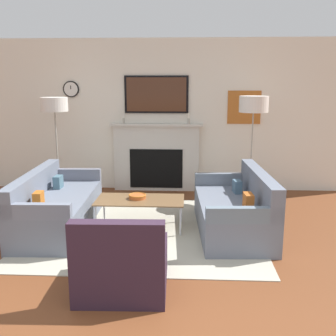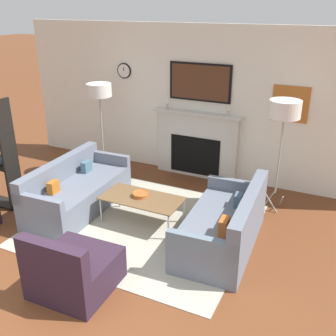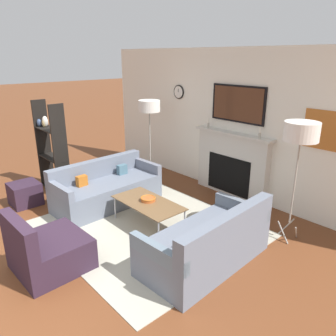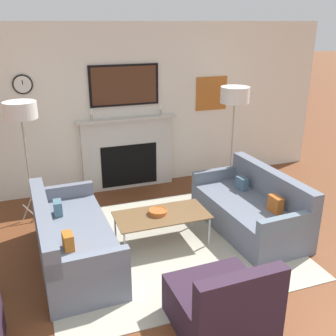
{
  "view_description": "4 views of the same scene",
  "coord_description": "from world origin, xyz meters",
  "px_view_note": "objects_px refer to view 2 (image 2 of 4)",
  "views": [
    {
      "loc": [
        0.57,
        -2.66,
        1.95
      ],
      "look_at": [
        0.29,
        2.75,
        0.76
      ],
      "focal_mm": 42.0,
      "sensor_mm": 36.0,
      "label": 1
    },
    {
      "loc": [
        2.46,
        -2.02,
        3.01
      ],
      "look_at": [
        0.28,
        2.54,
        0.87
      ],
      "focal_mm": 42.0,
      "sensor_mm": 36.0,
      "label": 2
    },
    {
      "loc": [
        3.57,
        -0.47,
        2.55
      ],
      "look_at": [
        0.04,
        2.7,
        0.92
      ],
      "focal_mm": 35.0,
      "sensor_mm": 36.0,
      "label": 3
    },
    {
      "loc": [
        -1.48,
        -1.82,
        2.7
      ],
      "look_at": [
        0.04,
        2.44,
        1.0
      ],
      "focal_mm": 42.0,
      "sensor_mm": 36.0,
      "label": 4
    }
  ],
  "objects_px": {
    "armchair": "(73,271)",
    "floor_lamp_left": "(99,91)",
    "couch_left": "(77,192)",
    "couch_right": "(225,227)",
    "decorative_bowl": "(140,194)",
    "floor_lamp_right": "(285,110)",
    "coffee_table": "(142,199)"
  },
  "relations": [
    {
      "from": "couch_left",
      "to": "floor_lamp_right",
      "type": "distance_m",
      "value": 3.36
    },
    {
      "from": "decorative_bowl",
      "to": "floor_lamp_right",
      "type": "xyz_separation_m",
      "value": [
        1.7,
        1.25,
        1.15
      ]
    },
    {
      "from": "couch_right",
      "to": "floor_lamp_right",
      "type": "relative_size",
      "value": 1.03
    },
    {
      "from": "decorative_bowl",
      "to": "couch_left",
      "type": "bearing_deg",
      "value": -175.35
    },
    {
      "from": "coffee_table",
      "to": "floor_lamp_right",
      "type": "bearing_deg",
      "value": 37.62
    },
    {
      "from": "armchair",
      "to": "coffee_table",
      "type": "bearing_deg",
      "value": 90.96
    },
    {
      "from": "couch_left",
      "to": "decorative_bowl",
      "type": "xyz_separation_m",
      "value": [
        1.09,
        0.09,
        0.16
      ]
    },
    {
      "from": "couch_right",
      "to": "decorative_bowl",
      "type": "xyz_separation_m",
      "value": [
        -1.31,
        0.09,
        0.16
      ]
    },
    {
      "from": "couch_right",
      "to": "armchair",
      "type": "bearing_deg",
      "value": -128.38
    },
    {
      "from": "floor_lamp_left",
      "to": "armchair",
      "type": "bearing_deg",
      "value": -61.77
    },
    {
      "from": "armchair",
      "to": "floor_lamp_right",
      "type": "bearing_deg",
      "value": 60.63
    },
    {
      "from": "armchair",
      "to": "floor_lamp_left",
      "type": "height_order",
      "value": "floor_lamp_left"
    },
    {
      "from": "couch_left",
      "to": "decorative_bowl",
      "type": "relative_size",
      "value": 8.08
    },
    {
      "from": "coffee_table",
      "to": "couch_right",
      "type": "bearing_deg",
      "value": -2.32
    },
    {
      "from": "couch_right",
      "to": "floor_lamp_left",
      "type": "relative_size",
      "value": 1.04
    },
    {
      "from": "couch_left",
      "to": "floor_lamp_left",
      "type": "distance_m",
      "value": 1.9
    },
    {
      "from": "couch_right",
      "to": "armchair",
      "type": "xyz_separation_m",
      "value": [
        -1.25,
        -1.57,
        -0.02
      ]
    },
    {
      "from": "couch_left",
      "to": "couch_right",
      "type": "distance_m",
      "value": 2.41
    },
    {
      "from": "couch_right",
      "to": "coffee_table",
      "type": "distance_m",
      "value": 1.28
    },
    {
      "from": "armchair",
      "to": "decorative_bowl",
      "type": "bearing_deg",
      "value": 92.33
    },
    {
      "from": "armchair",
      "to": "floor_lamp_right",
      "type": "xyz_separation_m",
      "value": [
        1.64,
        2.91,
        1.33
      ]
    },
    {
      "from": "armchair",
      "to": "couch_left",
      "type": "bearing_deg",
      "value": 126.46
    },
    {
      "from": "armchair",
      "to": "floor_lamp_left",
      "type": "relative_size",
      "value": 0.5
    },
    {
      "from": "couch_left",
      "to": "armchair",
      "type": "bearing_deg",
      "value": -53.54
    },
    {
      "from": "couch_left",
      "to": "coffee_table",
      "type": "distance_m",
      "value": 1.14
    },
    {
      "from": "couch_left",
      "to": "floor_lamp_left",
      "type": "xyz_separation_m",
      "value": [
        -0.4,
        1.34,
        1.29
      ]
    },
    {
      "from": "armchair",
      "to": "floor_lamp_left",
      "type": "distance_m",
      "value": 3.55
    },
    {
      "from": "couch_right",
      "to": "floor_lamp_right",
      "type": "distance_m",
      "value": 1.91
    },
    {
      "from": "floor_lamp_left",
      "to": "coffee_table",
      "type": "bearing_deg",
      "value": -39.9
    },
    {
      "from": "decorative_bowl",
      "to": "couch_right",
      "type": "bearing_deg",
      "value": -3.72
    },
    {
      "from": "couch_left",
      "to": "coffee_table",
      "type": "height_order",
      "value": "couch_left"
    },
    {
      "from": "couch_right",
      "to": "coffee_table",
      "type": "height_order",
      "value": "couch_right"
    }
  ]
}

